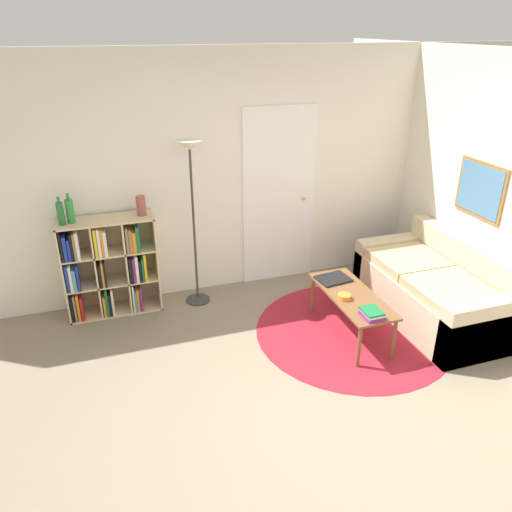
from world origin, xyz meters
TOP-DOWN VIEW (x-y plane):
  - ground_plane at (0.00, 0.00)m, footprint 14.00×14.00m
  - wall_back at (0.02, 2.47)m, footprint 7.32×0.11m
  - wall_right at (2.18, 1.22)m, footprint 0.08×5.45m
  - rug at (0.82, 1.09)m, footprint 1.92×1.92m
  - bookshelf at (-1.41, 2.26)m, footprint 0.94×0.34m
  - floor_lamp at (-0.50, 2.18)m, footprint 0.26×0.26m
  - couch at (1.76, 1.09)m, footprint 0.87×1.67m
  - coffee_table at (0.77, 1.07)m, footprint 0.43×1.07m
  - laptop at (0.73, 1.39)m, footprint 0.35×0.29m
  - bowl at (0.65, 1.01)m, footprint 0.12×0.12m
  - book_stack_on_table at (0.74, 0.65)m, footprint 0.17×0.20m
  - bottle_left at (-1.76, 2.24)m, footprint 0.07×0.07m
  - bottle_middle at (-1.68, 2.26)m, footprint 0.08×0.08m
  - vase_on_shelf at (-1.01, 2.26)m, footprint 0.09×0.09m

SIDE VIEW (x-z plane):
  - ground_plane at x=0.00m, z-range 0.00..0.00m
  - rug at x=0.82m, z-range 0.00..0.01m
  - couch at x=1.76m, z-range -0.11..0.69m
  - coffee_table at x=0.77m, z-range 0.17..0.62m
  - laptop at x=0.73m, z-range 0.44..0.46m
  - bowl at x=0.65m, z-range 0.44..0.49m
  - book_stack_on_table at x=0.74m, z-range 0.44..0.52m
  - bookshelf at x=-1.41m, z-range 0.00..1.04m
  - vase_on_shelf at x=-1.01m, z-range 1.04..1.23m
  - bottle_left at x=-1.76m, z-range 1.01..1.29m
  - bottle_middle at x=-1.68m, z-range 1.01..1.30m
  - wall_back at x=0.02m, z-range -0.01..2.59m
  - wall_right at x=2.18m, z-range 0.00..2.60m
  - floor_lamp at x=-0.50m, z-range 0.53..2.29m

